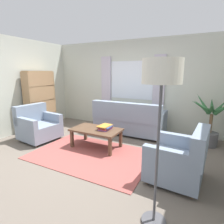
# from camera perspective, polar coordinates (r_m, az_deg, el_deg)

# --- Properties ---
(ground_plane) EXTENTS (6.24, 6.24, 0.00)m
(ground_plane) POSITION_cam_1_polar(r_m,az_deg,el_deg) (3.94, -6.59, -13.15)
(ground_plane) COLOR #6B6056
(wall_back) EXTENTS (5.32, 0.12, 2.60)m
(wall_back) POSITION_cam_1_polar(r_m,az_deg,el_deg) (5.58, 6.23, 8.32)
(wall_back) COLOR beige
(wall_back) RESTS_ON ground_plane
(wall_left) EXTENTS (0.12, 4.40, 2.60)m
(wall_left) POSITION_cam_1_polar(r_m,az_deg,el_deg) (5.53, -30.68, 6.62)
(wall_left) COLOR beige
(wall_left) RESTS_ON ground_plane
(window_with_curtains) EXTENTS (1.98, 0.07, 1.40)m
(window_with_curtains) POSITION_cam_1_polar(r_m,az_deg,el_deg) (5.49, 5.94, 9.83)
(window_with_curtains) COLOR white
(area_rug) EXTENTS (2.42, 1.62, 0.01)m
(area_rug) POSITION_cam_1_polar(r_m,az_deg,el_deg) (3.94, -6.59, -13.07)
(area_rug) COLOR #9E4C47
(area_rug) RESTS_ON ground_plane
(couch) EXTENTS (1.90, 0.82, 0.92)m
(couch) POSITION_cam_1_polar(r_m,az_deg,el_deg) (5.05, 5.18, -2.83)
(couch) COLOR gray
(couch) RESTS_ON ground_plane
(armchair_left) EXTENTS (0.91, 0.92, 0.88)m
(armchair_left) POSITION_cam_1_polar(r_m,az_deg,el_deg) (5.00, -22.08, -4.05)
(armchair_left) COLOR gray
(armchair_left) RESTS_ON ground_plane
(armchair_right) EXTENTS (0.88, 0.90, 0.88)m
(armchair_right) POSITION_cam_1_polar(r_m,az_deg,el_deg) (3.13, 20.35, -13.77)
(armchair_right) COLOR gray
(armchair_right) RESTS_ON ground_plane
(coffee_table) EXTENTS (1.10, 0.64, 0.44)m
(coffee_table) POSITION_cam_1_polar(r_m,az_deg,el_deg) (4.16, -4.94, -6.02)
(coffee_table) COLOR brown
(coffee_table) RESTS_ON ground_plane
(book_stack_on_table) EXTENTS (0.28, 0.35, 0.09)m
(book_stack_on_table) POSITION_cam_1_polar(r_m,az_deg,el_deg) (4.08, -2.18, -4.78)
(book_stack_on_table) COLOR #7F478C
(book_stack_on_table) RESTS_ON coffee_table
(potted_plant) EXTENTS (0.95, 1.14, 1.20)m
(potted_plant) POSITION_cam_1_polar(r_m,az_deg,el_deg) (4.77, 28.34, -3.15)
(potted_plant) COLOR #56565B
(potted_plant) RESTS_ON ground_plane
(bookshelf) EXTENTS (0.30, 0.94, 1.72)m
(bookshelf) POSITION_cam_1_polar(r_m,az_deg,el_deg) (5.88, -20.96, 2.80)
(bookshelf) COLOR #A87F56
(bookshelf) RESTS_ON ground_plane
(standing_lamp) EXTENTS (0.39, 0.39, 1.82)m
(standing_lamp) POSITION_cam_1_polar(r_m,az_deg,el_deg) (1.86, 15.15, 8.09)
(standing_lamp) COLOR #4C4C51
(standing_lamp) RESTS_ON ground_plane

